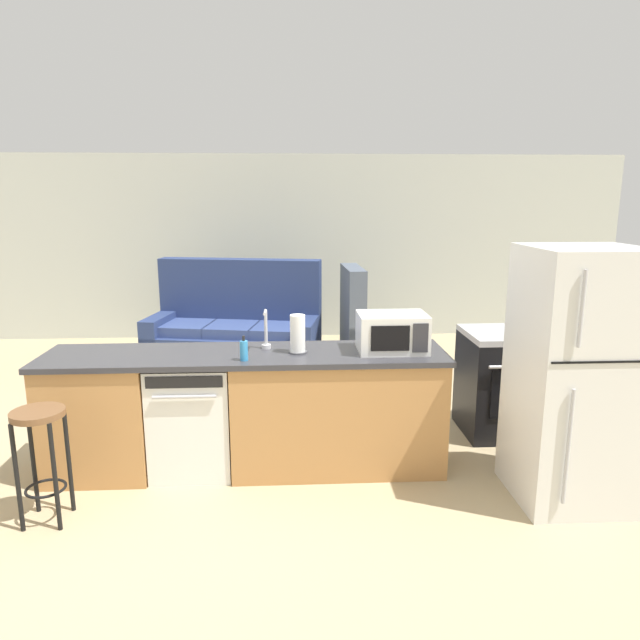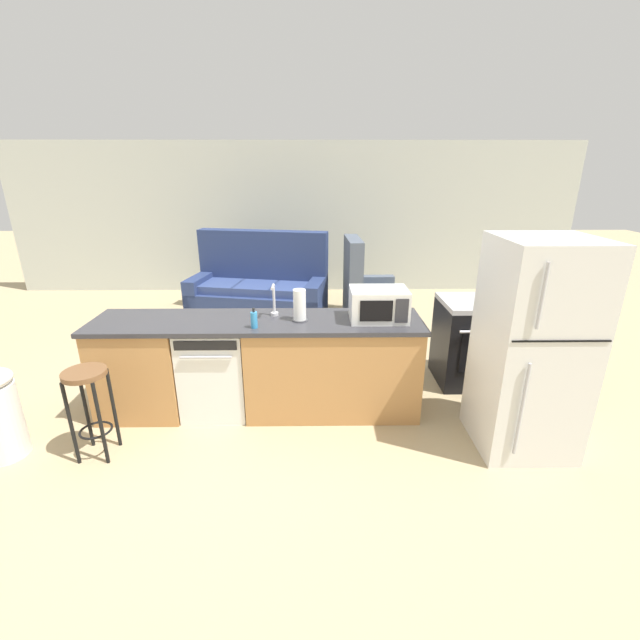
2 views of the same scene
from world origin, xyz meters
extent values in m
plane|color=tan|center=(0.00, 0.00, 0.00)|extent=(24.00, 24.00, 0.00)
cube|color=beige|center=(0.30, 4.20, 1.30)|extent=(10.00, 0.06, 2.60)
cube|color=#B77F47|center=(-0.93, 0.00, 0.43)|extent=(0.75, 0.62, 0.86)
cube|color=#B77F47|center=(0.83, 0.00, 0.43)|extent=(1.55, 0.62, 0.86)
cube|color=#333338|center=(0.15, 0.00, 0.88)|extent=(2.94, 0.66, 0.04)
cube|color=#49331C|center=(0.15, 0.00, 0.04)|extent=(2.86, 0.56, 0.08)
cube|color=white|center=(-0.25, 0.00, 0.42)|extent=(0.58, 0.58, 0.84)
cube|color=black|center=(-0.25, -0.30, 0.78)|extent=(0.52, 0.01, 0.08)
cylinder|color=#B2B2B7|center=(-0.25, -0.31, 0.68)|extent=(0.44, 0.02, 0.02)
cube|color=black|center=(2.35, 0.55, 0.42)|extent=(0.76, 0.64, 0.85)
cube|color=black|center=(2.35, 0.22, 0.47)|extent=(0.53, 0.01, 0.43)
cylinder|color=silver|center=(2.35, 0.20, 0.70)|extent=(0.61, 0.03, 0.03)
cube|color=#B7B7BC|center=(2.35, 0.55, 0.88)|extent=(0.76, 0.64, 0.05)
torus|color=black|center=(2.18, 0.42, 0.89)|extent=(0.16, 0.16, 0.01)
torus|color=black|center=(2.52, 0.42, 0.89)|extent=(0.16, 0.16, 0.01)
torus|color=black|center=(2.18, 0.68, 0.89)|extent=(0.16, 0.16, 0.01)
torus|color=black|center=(2.52, 0.68, 0.89)|extent=(0.16, 0.16, 0.01)
cube|color=silver|center=(2.35, -0.55, 0.86)|extent=(0.72, 0.70, 1.71)
cylinder|color=#B2B2B7|center=(2.15, -0.92, 1.39)|extent=(0.02, 0.02, 0.45)
cylinder|color=#B2B2B7|center=(2.15, -0.92, 0.53)|extent=(0.02, 0.02, 0.74)
cube|color=black|center=(2.35, -0.90, 1.06)|extent=(0.68, 0.01, 0.01)
cube|color=white|center=(1.23, 0.00, 1.04)|extent=(0.50, 0.36, 0.28)
cube|color=black|center=(1.18, -0.18, 1.04)|extent=(0.27, 0.01, 0.18)
cube|color=#2D2D33|center=(1.40, -0.18, 1.04)|extent=(0.11, 0.01, 0.21)
cylinder|color=silver|center=(0.30, 0.12, 0.92)|extent=(0.07, 0.07, 0.03)
cylinder|color=silver|center=(0.30, 0.12, 1.06)|extent=(0.02, 0.02, 0.26)
cylinder|color=silver|center=(0.30, 0.05, 1.19)|extent=(0.02, 0.14, 0.02)
cylinder|color=#4C4C51|center=(0.53, -0.02, 0.91)|extent=(0.14, 0.14, 0.01)
cylinder|color=white|center=(0.53, -0.02, 1.05)|extent=(0.11, 0.11, 0.27)
cylinder|color=#338CCC|center=(0.15, -0.20, 0.97)|extent=(0.06, 0.06, 0.14)
cylinder|color=black|center=(0.15, -0.20, 1.06)|extent=(0.02, 0.02, 0.04)
sphere|color=silver|center=(2.52, 0.42, 0.99)|extent=(0.17, 0.17, 0.17)
sphere|color=black|center=(2.52, 0.42, 1.08)|extent=(0.03, 0.03, 0.03)
cone|color=silver|center=(2.60, 0.42, 1.00)|extent=(0.08, 0.04, 0.06)
cylinder|color=brown|center=(-1.07, -0.67, 0.72)|extent=(0.32, 0.32, 0.04)
cylinder|color=black|center=(-1.18, -0.78, 0.35)|extent=(0.03, 0.03, 0.70)
cylinder|color=black|center=(-0.96, -0.78, 0.35)|extent=(0.03, 0.03, 0.70)
cylinder|color=black|center=(-1.18, -0.56, 0.35)|extent=(0.03, 0.03, 0.70)
cylinder|color=black|center=(-0.96, -0.56, 0.35)|extent=(0.03, 0.03, 0.70)
torus|color=black|center=(-1.07, -0.67, 0.22)|extent=(0.25, 0.25, 0.02)
cube|color=navy|center=(-0.19, 2.64, 0.21)|extent=(2.13, 1.26, 0.42)
cube|color=navy|center=(-0.13, 2.96, 0.64)|extent=(2.01, 0.61, 1.27)
cube|color=navy|center=(-1.08, 2.81, 0.31)|extent=(0.37, 0.92, 0.62)
cube|color=navy|center=(0.69, 2.47, 0.31)|extent=(0.37, 0.92, 0.62)
cube|color=#35477D|center=(-0.74, 2.69, 0.48)|extent=(0.67, 0.72, 0.12)
cube|color=#35477D|center=(-0.20, 2.59, 0.48)|extent=(0.67, 0.72, 0.12)
cube|color=#35477D|center=(0.34, 2.48, 0.48)|extent=(0.67, 0.72, 0.12)
cube|color=#515B6B|center=(1.53, 2.65, 0.20)|extent=(0.83, 0.88, 0.40)
cube|color=#515B6B|center=(1.23, 2.64, 0.60)|extent=(0.23, 0.86, 1.20)
cube|color=#515B6B|center=(1.55, 2.31, 0.28)|extent=(0.81, 0.19, 0.55)
cube|color=#515B6B|center=(1.52, 3.00, 0.28)|extent=(0.81, 0.19, 0.55)
camera|label=1|loc=(0.47, -4.04, 2.02)|focal=32.00mm
camera|label=2|loc=(0.66, -3.58, 2.19)|focal=24.00mm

